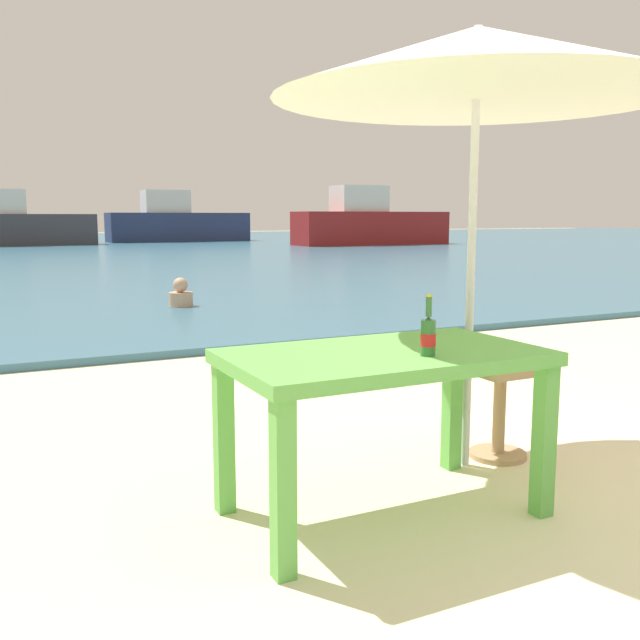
{
  "coord_description": "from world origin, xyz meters",
  "views": [
    {
      "loc": [
        -2.92,
        -1.58,
        1.35
      ],
      "look_at": [
        -0.64,
        3.0,
        0.6
      ],
      "focal_mm": 39.69,
      "sensor_mm": 36.0,
      "label": 1
    }
  ],
  "objects_px": {
    "swimmer_person": "(181,295)",
    "boat_barge": "(13,225)",
    "boat_tanker": "(369,224)",
    "patio_umbrella": "(477,63)",
    "boat_cargo_ship": "(177,223)",
    "picnic_table_green": "(384,375)",
    "beer_bottle_amber": "(428,334)",
    "side_table_wood": "(500,396)"
  },
  "relations": [
    {
      "from": "patio_umbrella",
      "to": "boat_barge",
      "type": "distance_m",
      "value": 30.96
    },
    {
      "from": "swimmer_person",
      "to": "picnic_table_green",
      "type": "bearing_deg",
      "value": -98.18
    },
    {
      "from": "picnic_table_green",
      "to": "boat_barge",
      "type": "relative_size",
      "value": 0.21
    },
    {
      "from": "boat_tanker",
      "to": "boat_barge",
      "type": "bearing_deg",
      "value": 157.5
    },
    {
      "from": "swimmer_person",
      "to": "beer_bottle_amber",
      "type": "bearing_deg",
      "value": -97.17
    },
    {
      "from": "picnic_table_green",
      "to": "boat_cargo_ship",
      "type": "bearing_deg",
      "value": 76.52
    },
    {
      "from": "swimmer_person",
      "to": "boat_barge",
      "type": "bearing_deg",
      "value": 92.09
    },
    {
      "from": "swimmer_person",
      "to": "boat_tanker",
      "type": "height_order",
      "value": "boat_tanker"
    },
    {
      "from": "beer_bottle_amber",
      "to": "side_table_wood",
      "type": "height_order",
      "value": "beer_bottle_amber"
    },
    {
      "from": "patio_umbrella",
      "to": "side_table_wood",
      "type": "xyz_separation_m",
      "value": [
        0.25,
        0.02,
        -1.76
      ]
    },
    {
      "from": "beer_bottle_amber",
      "to": "boat_barge",
      "type": "distance_m",
      "value": 31.46
    },
    {
      "from": "swimmer_person",
      "to": "boat_barge",
      "type": "xyz_separation_m",
      "value": [
        -0.88,
        24.06,
        0.72
      ]
    },
    {
      "from": "boat_tanker",
      "to": "boat_cargo_ship",
      "type": "relative_size",
      "value": 1.02
    },
    {
      "from": "boat_barge",
      "to": "boat_cargo_ship",
      "type": "xyz_separation_m",
      "value": [
        7.81,
        1.96,
        0.05
      ]
    },
    {
      "from": "picnic_table_green",
      "to": "patio_umbrella",
      "type": "bearing_deg",
      "value": 24.73
    },
    {
      "from": "swimmer_person",
      "to": "boat_cargo_ship",
      "type": "height_order",
      "value": "boat_cargo_ship"
    },
    {
      "from": "picnic_table_green",
      "to": "patio_umbrella",
      "type": "relative_size",
      "value": 0.61
    },
    {
      "from": "side_table_wood",
      "to": "picnic_table_green",
      "type": "bearing_deg",
      "value": -159.74
    },
    {
      "from": "picnic_table_green",
      "to": "swimmer_person",
      "type": "relative_size",
      "value": 3.41
    },
    {
      "from": "beer_bottle_amber",
      "to": "side_table_wood",
      "type": "xyz_separation_m",
      "value": [
        0.88,
        0.55,
        -0.5
      ]
    },
    {
      "from": "picnic_table_green",
      "to": "swimmer_person",
      "type": "distance_m",
      "value": 7.3
    },
    {
      "from": "boat_cargo_ship",
      "to": "beer_bottle_amber",
      "type": "bearing_deg",
      "value": -103.23
    },
    {
      "from": "patio_umbrella",
      "to": "beer_bottle_amber",
      "type": "bearing_deg",
      "value": -140.39
    },
    {
      "from": "patio_umbrella",
      "to": "boat_tanker",
      "type": "xyz_separation_m",
      "value": [
        13.95,
        24.92,
        -1.1
      ]
    },
    {
      "from": "side_table_wood",
      "to": "boat_tanker",
      "type": "bearing_deg",
      "value": 61.17
    },
    {
      "from": "beer_bottle_amber",
      "to": "boat_barge",
      "type": "bearing_deg",
      "value": 89.9
    },
    {
      "from": "patio_umbrella",
      "to": "swimmer_person",
      "type": "distance_m",
      "value": 7.13
    },
    {
      "from": "beer_bottle_amber",
      "to": "boat_cargo_ship",
      "type": "xyz_separation_m",
      "value": [
        7.86,
        33.42,
        0.15
      ]
    },
    {
      "from": "beer_bottle_amber",
      "to": "boat_tanker",
      "type": "bearing_deg",
      "value": 60.18
    },
    {
      "from": "patio_umbrella",
      "to": "boat_cargo_ship",
      "type": "relative_size",
      "value": 0.33
    },
    {
      "from": "patio_umbrella",
      "to": "picnic_table_green",
      "type": "bearing_deg",
      "value": -155.27
    },
    {
      "from": "picnic_table_green",
      "to": "swimmer_person",
      "type": "height_order",
      "value": "picnic_table_green"
    },
    {
      "from": "beer_bottle_amber",
      "to": "boat_tanker",
      "type": "height_order",
      "value": "boat_tanker"
    },
    {
      "from": "beer_bottle_amber",
      "to": "swimmer_person",
      "type": "distance_m",
      "value": 7.48
    },
    {
      "from": "beer_bottle_amber",
      "to": "swimmer_person",
      "type": "bearing_deg",
      "value": 82.83
    },
    {
      "from": "picnic_table_green",
      "to": "beer_bottle_amber",
      "type": "bearing_deg",
      "value": -59.44
    },
    {
      "from": "side_table_wood",
      "to": "boat_cargo_ship",
      "type": "distance_m",
      "value": 33.61
    },
    {
      "from": "side_table_wood",
      "to": "boat_tanker",
      "type": "distance_m",
      "value": 28.42
    },
    {
      "from": "swimmer_person",
      "to": "boat_tanker",
      "type": "distance_m",
      "value": 22.64
    },
    {
      "from": "swimmer_person",
      "to": "patio_umbrella",
      "type": "bearing_deg",
      "value": -92.49
    },
    {
      "from": "boat_barge",
      "to": "beer_bottle_amber",
      "type": "bearing_deg",
      "value": -90.1
    },
    {
      "from": "picnic_table_green",
      "to": "boat_cargo_ship",
      "type": "relative_size",
      "value": 0.2
    }
  ]
}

